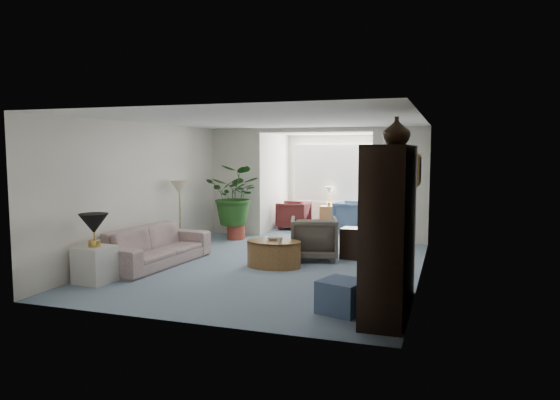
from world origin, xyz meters
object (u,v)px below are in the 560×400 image
(end_table, at_px, (95,265))
(side_table_dark, at_px, (355,243))
(entertainment_cabinet, at_px, (390,229))
(sunroom_table, at_px, (329,216))
(ottoman, at_px, (342,296))
(coffee_cup, at_px, (280,240))
(wingback_chair, at_px, (314,238))
(framed_picture, at_px, (419,170))
(plant_pot, at_px, (236,232))
(coffee_bowl, at_px, (273,238))
(floor_lamp, at_px, (179,187))
(sunroom_chair_blue, at_px, (352,216))
(cabinet_urn, at_px, (397,131))
(sunroom_chair_maroon, at_px, (294,215))
(table_lamp, at_px, (94,224))
(coffee_table, at_px, (274,254))
(sofa, at_px, (155,246))

(end_table, xyz_separation_m, side_table_dark, (3.41, 2.97, 0.01))
(entertainment_cabinet, relative_size, sunroom_table, 3.86)
(ottoman, height_order, sunroom_table, sunroom_table)
(coffee_cup, bearing_deg, wingback_chair, 69.46)
(framed_picture, xyz_separation_m, ottoman, (-0.77, -1.94, -1.50))
(end_table, distance_m, plant_pot, 4.21)
(coffee_cup, distance_m, ottoman, 2.48)
(entertainment_cabinet, bearing_deg, coffee_bowl, 139.22)
(floor_lamp, relative_size, wingback_chair, 0.42)
(sunroom_chair_blue, bearing_deg, floor_lamp, 137.77)
(entertainment_cabinet, bearing_deg, cabinet_urn, 90.00)
(coffee_bowl, xyz_separation_m, ottoman, (1.67, -2.17, -0.28))
(coffee_cup, xyz_separation_m, sunroom_chair_maroon, (-1.08, 4.29, -0.14))
(side_table_dark, distance_m, plant_pot, 3.16)
(coffee_cup, height_order, sunroom_chair_blue, sunroom_chair_blue)
(table_lamp, xyz_separation_m, coffee_bowl, (2.17, 1.95, -0.42))
(ottoman, xyz_separation_m, plant_pot, (-3.33, 4.40, -0.04))
(entertainment_cabinet, height_order, sunroom_chair_maroon, entertainment_cabinet)
(coffee_table, relative_size, sunroom_chair_maroon, 1.23)
(ottoman, relative_size, sunroom_table, 0.95)
(side_table_dark, bearing_deg, wingback_chair, -156.80)
(coffee_table, distance_m, entertainment_cabinet, 2.92)
(framed_picture, height_order, floor_lamp, framed_picture)
(entertainment_cabinet, distance_m, ottoman, 1.02)
(ottoman, relative_size, sunroom_chair_maroon, 0.66)
(sunroom_chair_maroon, bearing_deg, end_table, -12.56)
(end_table, relative_size, cabinet_urn, 1.47)
(end_table, height_order, entertainment_cabinet, entertainment_cabinet)
(framed_picture, relative_size, table_lamp, 1.14)
(cabinet_urn, bearing_deg, plant_pot, 136.79)
(coffee_table, bearing_deg, sofa, -166.20)
(entertainment_cabinet, height_order, sunroom_table, entertainment_cabinet)
(framed_picture, distance_m, sunroom_chair_maroon, 5.61)
(sunroom_chair_blue, bearing_deg, coffee_bowl, 170.84)
(coffee_table, height_order, entertainment_cabinet, entertainment_cabinet)
(plant_pot, bearing_deg, floor_lamp, -113.86)
(floor_lamp, bearing_deg, framed_picture, -12.71)
(entertainment_cabinet, relative_size, cabinet_urn, 5.50)
(coffee_cup, relative_size, ottoman, 0.19)
(coffee_cup, bearing_deg, side_table_dark, 49.44)
(sofa, height_order, sunroom_chair_maroon, sunroom_chair_maroon)
(wingback_chair, xyz_separation_m, ottoman, (1.12, -2.89, -0.19))
(table_lamp, bearing_deg, floor_lamp, 92.44)
(framed_picture, relative_size, ottoman, 0.99)
(ottoman, bearing_deg, wingback_chair, 111.22)
(ottoman, bearing_deg, framed_picture, 68.39)
(ottoman, xyz_separation_m, sunroom_chair_blue, (-1.04, 6.26, 0.18))
(side_table_dark, height_order, sunroom_chair_maroon, sunroom_chair_maroon)
(framed_picture, xyz_separation_m, coffee_table, (-2.39, 0.14, -1.47))
(side_table_dark, xyz_separation_m, entertainment_cabinet, (0.96, -2.92, 0.74))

